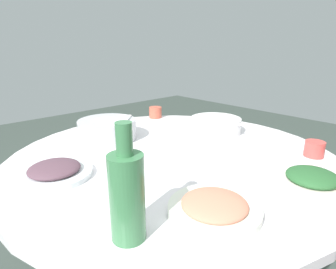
# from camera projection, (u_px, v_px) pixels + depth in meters

# --- Properties ---
(round_dining_table) EXTENTS (1.29, 1.29, 0.75)m
(round_dining_table) POSITION_uv_depth(u_px,v_px,m) (173.00, 186.00, 1.16)
(round_dining_table) COLOR #99999E
(round_dining_table) RESTS_ON ground
(rice_bowl) EXTENTS (0.26, 0.26, 0.10)m
(rice_bowl) POSITION_uv_depth(u_px,v_px,m) (107.00, 129.00, 1.29)
(rice_bowl) COLOR #B2B5BA
(rice_bowl) RESTS_ON round_dining_table
(soup_bowl) EXTENTS (0.25, 0.27, 0.07)m
(soup_bowl) POSITION_uv_depth(u_px,v_px,m) (215.00, 126.00, 1.39)
(soup_bowl) COLOR white
(soup_bowl) RESTS_ON round_dining_table
(dish_shrimp) EXTENTS (0.24, 0.24, 0.05)m
(dish_shrimp) POSITION_uv_depth(u_px,v_px,m) (214.00, 207.00, 0.72)
(dish_shrimp) COLOR silver
(dish_shrimp) RESTS_ON round_dining_table
(dish_eggplant) EXTENTS (0.24, 0.24, 0.05)m
(dish_eggplant) POSITION_uv_depth(u_px,v_px,m) (55.00, 171.00, 0.93)
(dish_eggplant) COLOR silver
(dish_eggplant) RESTS_ON round_dining_table
(dish_greens) EXTENTS (0.22, 0.22, 0.05)m
(dish_greens) POSITION_uv_depth(u_px,v_px,m) (312.00, 180.00, 0.87)
(dish_greens) COLOR silver
(dish_greens) RESTS_ON round_dining_table
(green_bottle) EXTENTS (0.08, 0.08, 0.27)m
(green_bottle) POSITION_uv_depth(u_px,v_px,m) (127.00, 194.00, 0.61)
(green_bottle) COLOR #3C774A
(green_bottle) RESTS_ON round_dining_table
(tea_cup_near) EXTENTS (0.07, 0.07, 0.06)m
(tea_cup_near) POSITION_uv_depth(u_px,v_px,m) (155.00, 112.00, 1.67)
(tea_cup_near) COLOR #BC513C
(tea_cup_near) RESTS_ON round_dining_table
(tea_cup_far) EXTENTS (0.07, 0.07, 0.06)m
(tea_cup_far) POSITION_uv_depth(u_px,v_px,m) (314.00, 149.00, 1.09)
(tea_cup_far) COLOR #CE4640
(tea_cup_far) RESTS_ON round_dining_table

